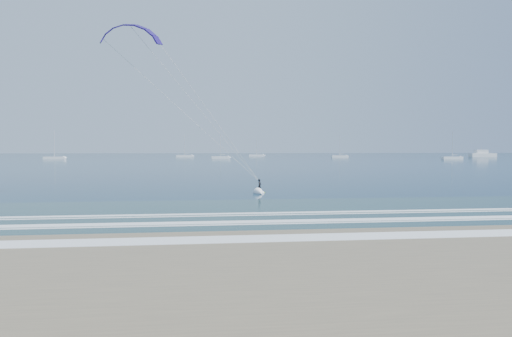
{
  "coord_description": "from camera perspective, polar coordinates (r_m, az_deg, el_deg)",
  "views": [
    {
      "loc": [
        -4.26,
        -24.87,
        5.01
      ],
      "look_at": [
        1.39,
        22.98,
        2.87
      ],
      "focal_mm": 32.0,
      "sensor_mm": 36.0,
      "label": 1
    }
  ],
  "objects": [
    {
      "name": "ground",
      "position": [
        25.72,
        2.95,
        -8.69
      ],
      "size": [
        900.0,
        900.0,
        0.0
      ],
      "primitive_type": "plane",
      "color": "#072C43",
      "rests_on": "ground"
    },
    {
      "name": "shore_bands",
      "position": [
        14.91,
        10.72,
        -16.95
      ],
      "size": [
        600.0,
        53.0,
        0.12
      ],
      "color": "#837254",
      "rests_on": "ground"
    },
    {
      "name": "kitesurfer_rig",
      "position": [
        49.43,
        -7.54,
        7.87
      ],
      "size": [
        18.79,
        4.88,
        18.8
      ],
      "color": "#83CF18",
      "rests_on": "ground"
    },
    {
      "name": "motor_yacht",
      "position": [
        292.02,
        26.43,
        1.61
      ],
      "size": [
        15.02,
        4.0,
        6.2
      ],
      "color": "white",
      "rests_on": "ground"
    },
    {
      "name": "sailboat_1",
      "position": [
        227.51,
        -23.88,
        1.23
      ],
      "size": [
        9.52,
        2.4,
        12.96
      ],
      "color": "white",
      "rests_on": "ground"
    },
    {
      "name": "sailboat_2",
      "position": [
        260.4,
        -8.91,
        1.56
      ],
      "size": [
        9.42,
        2.4,
        12.6
      ],
      "color": "white",
      "rests_on": "ground"
    },
    {
      "name": "sailboat_3",
      "position": [
        218.65,
        -4.45,
        1.4
      ],
      "size": [
        8.55,
        2.4,
        11.89
      ],
      "color": "white",
      "rests_on": "ground"
    },
    {
      "name": "sailboat_4",
      "position": [
        278.44,
        0.07,
        1.65
      ],
      "size": [
        9.42,
        2.4,
        12.72
      ],
      "color": "white",
      "rests_on": "ground"
    },
    {
      "name": "sailboat_5",
      "position": [
        249.25,
        10.42,
        1.5
      ],
      "size": [
        8.95,
        2.4,
        12.19
      ],
      "color": "white",
      "rests_on": "ground"
    },
    {
      "name": "sailboat_6",
      "position": [
        226.48,
        23.32,
        1.24
      ],
      "size": [
        9.52,
        2.4,
        12.79
      ],
      "color": "white",
      "rests_on": "ground"
    }
  ]
}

